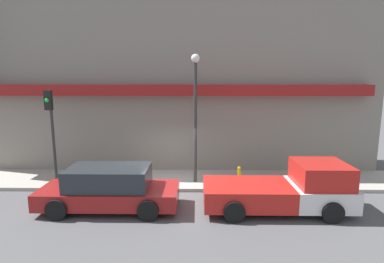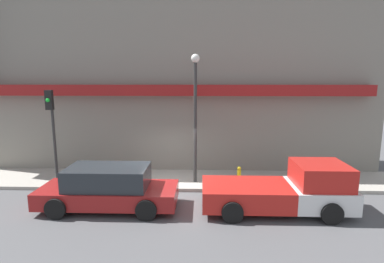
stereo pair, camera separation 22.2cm
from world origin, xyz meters
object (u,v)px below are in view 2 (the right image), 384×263
pickup_truck (286,190)px  fire_hydrant (239,174)px  parked_car (109,188)px  street_lamp (195,104)px  traffic_light (52,121)px

pickup_truck → fire_hydrant: size_ratio=7.34×
parked_car → fire_hydrant: 5.56m
street_lamp → pickup_truck: bearing=-38.1°
parked_car → traffic_light: 4.14m
fire_hydrant → street_lamp: size_ratio=0.13×
parked_car → traffic_light: size_ratio=1.21×
parked_car → fire_hydrant: size_ratio=7.01×
parked_car → fire_hydrant: bearing=25.1°
fire_hydrant → pickup_truck: bearing=-62.9°
fire_hydrant → traffic_light: bearing=-176.3°
traffic_light → fire_hydrant: bearing=3.7°
fire_hydrant → traffic_light: (-7.84, -0.51, 2.39)m
parked_car → street_lamp: (3.02, 2.52, 2.81)m
pickup_truck → fire_hydrant: bearing=117.2°
parked_car → street_lamp: size_ratio=0.89×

